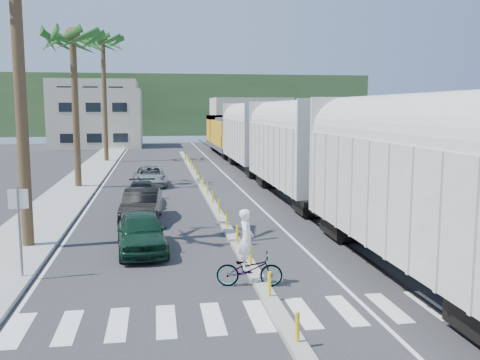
% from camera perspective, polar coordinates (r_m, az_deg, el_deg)
% --- Properties ---
extents(ground, '(140.00, 140.00, 0.00)m').
position_cam_1_polar(ground, '(16.34, 2.39, -11.57)').
color(ground, '#28282B').
rests_on(ground, ground).
extents(sidewalk, '(3.00, 90.00, 0.15)m').
position_cam_1_polar(sidewalk, '(40.83, -16.55, -0.12)').
color(sidewalk, gray).
rests_on(sidewalk, ground).
extents(rails, '(1.56, 100.00, 0.06)m').
position_cam_1_polar(rails, '(44.19, 1.61, 0.71)').
color(rails, black).
rests_on(rails, ground).
extents(median, '(0.45, 60.00, 0.85)m').
position_cam_1_polar(median, '(35.61, -3.94, -0.90)').
color(median, gray).
rests_on(median, ground).
extents(crosswalk, '(14.00, 2.20, 0.01)m').
position_cam_1_polar(crosswalk, '(14.50, 4.00, -14.11)').
color(crosswalk, silver).
rests_on(crosswalk, ground).
extents(lane_markings, '(9.42, 90.00, 0.01)m').
position_cam_1_polar(lane_markings, '(40.49, -7.60, -0.03)').
color(lane_markings, silver).
rests_on(lane_markings, ground).
extents(freight_train, '(3.00, 60.94, 5.85)m').
position_cam_1_polar(freight_train, '(37.42, 3.50, 3.86)').
color(freight_train, '#B3B1A4').
rests_on(freight_train, ground).
extents(palm_trees, '(3.50, 37.20, 13.75)m').
position_cam_1_polar(palm_trees, '(38.54, -17.02, 15.44)').
color(palm_trees, brown).
rests_on(palm_trees, ground).
extents(street_sign, '(0.60, 0.08, 3.00)m').
position_cam_1_polar(street_sign, '(17.96, -22.49, -3.87)').
color(street_sign, slate).
rests_on(street_sign, ground).
extents(buildings, '(38.00, 27.00, 10.00)m').
position_cam_1_polar(buildings, '(86.84, -11.27, 6.85)').
color(buildings, '#B5AD90').
rests_on(buildings, ground).
extents(hillside, '(80.00, 20.00, 12.00)m').
position_cam_1_polar(hillside, '(115.16, -7.52, 7.91)').
color(hillside, '#385628').
rests_on(hillside, ground).
extents(car_lead, '(2.47, 4.72, 1.52)m').
position_cam_1_polar(car_lead, '(20.58, -10.47, -5.44)').
color(car_lead, black).
rests_on(car_lead, ground).
extents(car_second, '(2.41, 4.92, 1.53)m').
position_cam_1_polar(car_second, '(26.03, -10.46, -2.67)').
color(car_second, black).
rests_on(car_second, ground).
extents(car_third, '(1.86, 4.44, 1.28)m').
position_cam_1_polar(car_third, '(30.27, -10.45, -1.47)').
color(car_third, black).
rests_on(car_third, ground).
extents(car_rear, '(2.96, 5.14, 1.33)m').
position_cam_1_polar(car_rear, '(37.90, -9.60, 0.41)').
color(car_rear, '#9C9EA1').
rests_on(car_rear, ground).
extents(cyclist, '(1.36, 2.24, 2.38)m').
position_cam_1_polar(cyclist, '(16.39, 0.93, -8.72)').
color(cyclist, '#9EA0A5').
rests_on(cyclist, ground).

